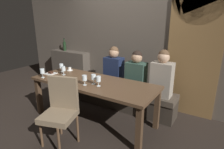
% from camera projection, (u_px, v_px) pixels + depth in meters
% --- Properties ---
extents(ground, '(9.00, 9.00, 0.00)m').
position_uv_depth(ground, '(94.00, 120.00, 3.40)').
color(ground, black).
extents(back_wall_tiled, '(6.00, 0.12, 3.00)m').
position_uv_depth(back_wall_tiled, '(128.00, 31.00, 3.94)').
color(back_wall_tiled, brown).
rests_on(back_wall_tiled, ground).
extents(arched_door, '(0.90, 0.05, 2.55)m').
position_uv_depth(arched_door, '(195.00, 42.00, 3.23)').
color(arched_door, olive).
rests_on(arched_door, ground).
extents(back_counter, '(1.10, 0.28, 0.95)m').
position_uv_depth(back_counter, '(71.00, 69.00, 4.89)').
color(back_counter, '#494138').
rests_on(back_counter, ground).
extents(dining_table, '(2.20, 0.84, 0.74)m').
position_uv_depth(dining_table, '(93.00, 86.00, 3.21)').
color(dining_table, '#493422').
rests_on(dining_table, ground).
extents(banquette_bench, '(2.50, 0.44, 0.45)m').
position_uv_depth(banquette_bench, '(114.00, 95.00, 3.90)').
color(banquette_bench, '#312A23').
rests_on(banquette_bench, ground).
extents(chair_near_side, '(0.55, 0.55, 0.98)m').
position_uv_depth(chair_near_side, '(61.00, 107.00, 2.66)').
color(chair_near_side, brown).
rests_on(chair_near_side, ground).
extents(diner_redhead, '(0.36, 0.24, 0.79)m').
position_uv_depth(diner_redhead, '(114.00, 67.00, 3.76)').
color(diner_redhead, '#192342').
rests_on(diner_redhead, banquette_bench).
extents(diner_bearded, '(0.36, 0.24, 0.76)m').
position_uv_depth(diner_bearded, '(136.00, 72.00, 3.47)').
color(diner_bearded, '#2D473D').
rests_on(diner_bearded, banquette_bench).
extents(diner_far_end, '(0.36, 0.24, 0.82)m').
position_uv_depth(diner_far_end, '(162.00, 75.00, 3.20)').
color(diner_far_end, '#9E9384').
rests_on(diner_far_end, banquette_bench).
extents(wine_bottle_dark_red, '(0.08, 0.08, 0.33)m').
position_uv_depth(wine_bottle_dark_red, '(65.00, 46.00, 4.79)').
color(wine_bottle_dark_red, black).
rests_on(wine_bottle_dark_red, back_counter).
extents(wine_glass_far_right, '(0.08, 0.08, 0.16)m').
position_uv_depth(wine_glass_far_right, '(98.00, 79.00, 2.93)').
color(wine_glass_far_right, silver).
rests_on(wine_glass_far_right, dining_table).
extents(wine_glass_end_right, '(0.08, 0.08, 0.16)m').
position_uv_depth(wine_glass_end_right, '(61.00, 66.00, 3.69)').
color(wine_glass_end_right, silver).
rests_on(wine_glass_end_right, dining_table).
extents(wine_glass_near_left, '(0.08, 0.08, 0.16)m').
position_uv_depth(wine_glass_near_left, '(63.00, 69.00, 3.50)').
color(wine_glass_near_left, silver).
rests_on(wine_glass_near_left, dining_table).
extents(wine_glass_center_front, '(0.08, 0.08, 0.16)m').
position_uv_depth(wine_glass_center_front, '(94.00, 77.00, 3.02)').
color(wine_glass_center_front, silver).
rests_on(wine_glass_center_front, dining_table).
extents(wine_glass_center_back, '(0.08, 0.08, 0.16)m').
position_uv_depth(wine_glass_center_back, '(84.00, 78.00, 2.98)').
color(wine_glass_center_back, silver).
rests_on(wine_glass_center_back, dining_table).
extents(wine_glass_near_right, '(0.08, 0.08, 0.16)m').
position_uv_depth(wine_glass_near_right, '(42.00, 72.00, 3.34)').
color(wine_glass_near_right, silver).
rests_on(wine_glass_near_right, dining_table).
extents(espresso_cup, '(0.12, 0.12, 0.06)m').
position_uv_depth(espresso_cup, '(70.00, 69.00, 3.81)').
color(espresso_cup, white).
rests_on(espresso_cup, dining_table).
extents(dessert_plate, '(0.19, 0.19, 0.05)m').
position_uv_depth(dessert_plate, '(51.00, 73.00, 3.59)').
color(dessert_plate, white).
rests_on(dessert_plate, dining_table).
extents(folded_napkin, '(0.14, 0.14, 0.01)m').
position_uv_depth(folded_napkin, '(70.00, 83.00, 3.10)').
color(folded_napkin, silver).
rests_on(folded_napkin, dining_table).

